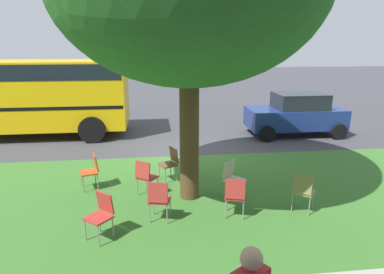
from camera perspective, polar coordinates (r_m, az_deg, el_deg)
The scene contains 11 objects.
ground at distance 11.13m, azimuth -0.57°, elevation -2.87°, with size 80.00×80.00×0.00m, color #424247.
grass_verge at distance 8.18m, azimuth 1.90°, elevation -9.90°, with size 48.00×6.00×0.01m, color #3D752D.
chair_0 at distance 8.93m, azimuth -3.68°, elevation -4.09°, with size 0.55×0.55×0.88m.
chair_1 at distance 8.08m, azimuth -7.84°, elevation -6.38°, with size 0.58×0.58×0.88m.
chair_2 at distance 7.63m, azimuth 18.20°, elevation -8.42°, with size 0.58×0.59×0.88m.
chair_3 at distance 7.99m, azimuth 6.83°, elevation -6.61°, with size 0.59×0.59×0.88m.
chair_4 at distance 7.10m, azimuth 7.28°, elevation -9.55°, with size 0.52×0.52×0.88m.
chair_5 at distance 8.75m, azimuth -16.56°, elevation -5.16°, with size 0.53×0.52×0.88m.
chair_6 at distance 6.93m, azimuth -5.59°, elevation -10.16°, with size 0.50×0.51×0.88m.
chair_7 at distance 6.57m, azimuth -15.08°, elevation -12.17°, with size 0.59×0.59×0.88m.
parked_car at distance 13.91m, azimuth 17.11°, elevation 3.75°, with size 3.70×1.92×1.65m.
Camera 1 is at (1.14, 10.50, 3.51)m, focal length 31.66 mm.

